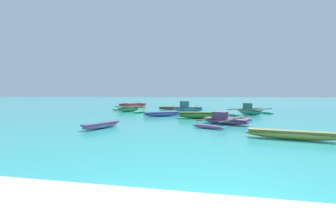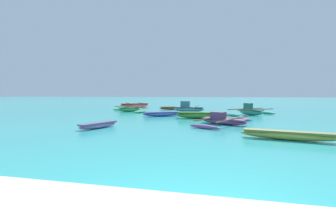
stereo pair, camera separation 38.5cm
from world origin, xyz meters
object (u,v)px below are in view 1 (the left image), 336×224
Objects in this scene: moored_boat_8 at (292,134)px; moored_boat_9 at (188,108)px; moored_boat_1 at (172,108)px; moored_boat_6 at (225,120)px; moored_boat_7 at (129,109)px; moored_boat_2 at (162,114)px; moored_boat_5 at (199,115)px; moored_boat_0 at (250,111)px; moored_boat_4 at (101,125)px; moored_boat_3 at (133,105)px.

moored_boat_9 reaches higher than moored_boat_8.
moored_boat_9 is at bearing -86.86° from moored_boat_1.
moored_boat_7 is (-8.66, 7.50, -0.00)m from moored_boat_6.
moored_boat_6 is at bearing -72.87° from moored_boat_2.
moored_boat_6 is (1.59, -2.73, -0.02)m from moored_boat_5.
moored_boat_0 is 7.22m from moored_boat_2.
moored_boat_9 is at bearing 5.49° from moored_boat_4.
moored_boat_8 is (10.92, -11.47, -0.04)m from moored_boat_7.
moored_boat_5 is 7.73m from moored_boat_8.
moored_boat_9 reaches higher than moored_boat_4.
moored_boat_8 is (13.54, -19.81, -0.04)m from moored_boat_3.
moored_boat_5 is 8.53m from moored_boat_7.
moored_boat_9 is at bearing -75.61° from moored_boat_3.
moored_boat_7 is 1.01× the size of moored_boat_9.
moored_boat_8 reaches higher than moored_boat_4.
moored_boat_2 is at bearing -112.10° from moored_boat_0.
moored_boat_9 reaches higher than moored_boat_6.
moored_boat_0 is 5.19m from moored_boat_5.
moored_boat_0 is at bearing -55.89° from moored_boat_7.
moored_boat_1 is 14.24m from moored_boat_4.
moored_boat_9 is at bearing 38.26° from moored_boat_2.
moored_boat_5 is at bearing -73.30° from moored_boat_9.
moored_boat_8 is at bearing -95.19° from moored_boat_7.
moored_boat_3 is 19.44m from moored_boat_6.
moored_boat_3 is 16.30m from moored_boat_5.
moored_boat_9 is at bearing 137.07° from moored_boat_6.
moored_boat_5 is at bearing 131.18° from moored_boat_8.
moored_boat_3 is 11.27m from moored_boat_9.
moored_boat_1 is 0.99× the size of moored_boat_2.
moored_boat_6 is 11.45m from moored_boat_7.
moored_boat_6 is 1.07× the size of moored_boat_7.
moored_boat_7 is at bearing -105.56° from moored_boat_3.
moored_boat_9 is (1.52, 4.39, 0.16)m from moored_boat_2.
moored_boat_2 is 5.56m from moored_boat_7.
moored_boat_3 is 8.73m from moored_boat_7.
moored_boat_2 is at bearing 152.32° from moored_boat_5.
moored_boat_1 is (-7.44, 5.21, -0.13)m from moored_boat_0.
moored_boat_3 is 1.03× the size of moored_boat_7.
moored_boat_0 is at bearing -65.95° from moored_boat_1.
moored_boat_1 is 0.93× the size of moored_boat_5.
moored_boat_1 is at bearing -1.51° from moored_boat_7.
moored_boat_9 is (-2.98, 8.20, 0.12)m from moored_boat_6.
moored_boat_4 is at bearing -136.68° from moored_boat_5.
moored_boat_5 is at bearing -82.80° from moored_boat_7.
moored_boat_5 is 0.72× the size of moored_boat_9.
moored_boat_4 is at bearing -125.15° from moored_boat_1.
moored_boat_7 is at bearing -138.02° from moored_boat_0.
moored_boat_3 is (-13.60, 9.70, -0.08)m from moored_boat_0.
moored_boat_7 is at bearing 166.21° from moored_boat_6.
moored_boat_8 is at bearing -76.06° from moored_boat_4.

